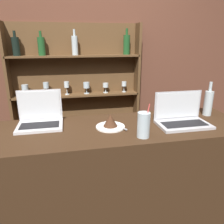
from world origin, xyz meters
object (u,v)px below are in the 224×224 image
laptop_far (181,117)px  laptop_near (40,118)px  wine_bottle_clear (208,103)px  cake_plate (110,122)px  water_glass (144,125)px

laptop_far → laptop_near: bearing=169.8°
laptop_near → wine_bottle_clear: (1.25, -0.03, 0.05)m
cake_plate → water_glass: (0.17, -0.18, 0.04)m
laptop_far → water_glass: 0.36m
laptop_far → wine_bottle_clear: 0.33m
laptop_far → water_glass: laptop_far is taller
laptop_near → cake_plate: (0.46, -0.14, -0.02)m
laptop_near → water_glass: laptop_near is taller
water_glass → wine_bottle_clear: wine_bottle_clear is taller
water_glass → laptop_near: bearing=152.8°
laptop_far → cake_plate: size_ratio=1.81×
cake_plate → laptop_near: bearing=163.5°
cake_plate → wine_bottle_clear: 0.80m
laptop_far → cake_plate: 0.50m
laptop_far → water_glass: bearing=-155.5°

